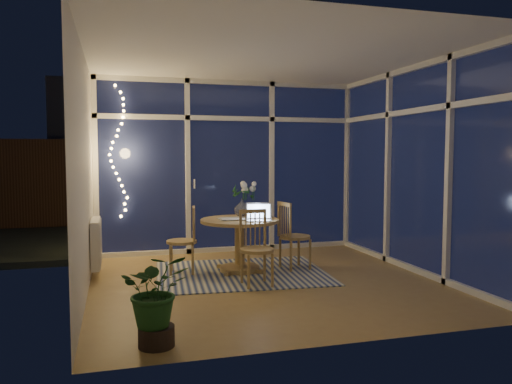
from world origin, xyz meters
TOP-DOWN VIEW (x-y plane):
  - floor at (0.00, 0.00)m, footprint 4.00×4.00m
  - ceiling at (0.00, 0.00)m, footprint 4.00×4.00m
  - wall_back at (0.00, 2.00)m, footprint 4.00×0.04m
  - wall_front at (0.00, -2.00)m, footprint 4.00×0.04m
  - wall_left at (-2.00, 0.00)m, footprint 0.04×4.00m
  - wall_right at (2.00, 0.00)m, footprint 0.04×4.00m
  - window_wall_back at (0.00, 1.96)m, footprint 4.00×0.10m
  - window_wall_right at (1.96, 0.00)m, footprint 0.10×4.00m
  - radiator at (-1.94, 0.90)m, footprint 0.10×0.70m
  - fairy_lights at (-1.65, 1.88)m, footprint 0.24×0.10m
  - garden_patio at (0.50, 5.00)m, footprint 12.00×6.00m
  - garden_fence at (0.00, 5.50)m, footprint 11.00×0.08m
  - neighbour_roof at (0.30, 8.50)m, footprint 7.00×3.00m
  - garden_shrubs at (-0.80, 3.40)m, footprint 0.90×0.90m
  - rug at (-0.20, 0.48)m, footprint 2.21×1.83m
  - dining_table at (-0.20, 0.58)m, footprint 1.06×1.06m
  - chair_left at (-0.91, 0.68)m, footprint 0.45×0.45m
  - chair_right at (0.52, 0.51)m, footprint 0.48×0.48m
  - chair_front at (-0.18, -0.15)m, footprint 0.41×0.41m
  - laptop at (-0.01, 0.34)m, footprint 0.38×0.35m
  - flower_vase at (-0.09, 0.89)m, footprint 0.22×0.22m
  - bowl at (0.15, 0.67)m, footprint 0.16×0.16m
  - newspapers at (-0.28, 0.57)m, footprint 0.38×0.30m
  - phone at (-0.21, 0.52)m, footprint 0.13×0.07m
  - potted_plant at (-1.41, -1.65)m, footprint 0.54×0.47m

SIDE VIEW (x-z plane):
  - garden_patio at x=0.50m, z-range -0.11..-0.01m
  - floor at x=0.00m, z-range 0.00..0.00m
  - rug at x=-0.20m, z-range 0.00..0.01m
  - dining_table at x=-0.20m, z-range 0.00..0.67m
  - potted_plant at x=-1.41m, z-range 0.00..0.76m
  - radiator at x=-1.94m, z-range 0.11..0.69m
  - chair_left at x=-0.91m, z-range 0.00..0.85m
  - chair_front at x=-0.18m, z-range 0.00..0.87m
  - chair_right at x=0.52m, z-range 0.00..0.89m
  - garden_shrubs at x=-0.80m, z-range 0.00..0.90m
  - phone at x=-0.21m, z-range 0.67..0.68m
  - newspapers at x=-0.28m, z-range 0.67..0.69m
  - bowl at x=0.15m, z-range 0.67..0.71m
  - flower_vase at x=-0.09m, z-range 0.67..0.88m
  - laptop at x=-0.01m, z-range 0.67..0.91m
  - garden_fence at x=0.00m, z-range 0.00..1.80m
  - wall_back at x=0.00m, z-range 0.00..2.60m
  - wall_front at x=0.00m, z-range 0.00..2.60m
  - wall_left at x=-2.00m, z-range 0.00..2.60m
  - wall_right at x=2.00m, z-range 0.00..2.60m
  - window_wall_back at x=0.00m, z-range 0.00..2.60m
  - window_wall_right at x=1.96m, z-range 0.00..2.60m
  - fairy_lights at x=-1.65m, z-range 0.60..2.45m
  - neighbour_roof at x=0.30m, z-range 1.10..3.30m
  - ceiling at x=0.00m, z-range 2.60..2.60m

